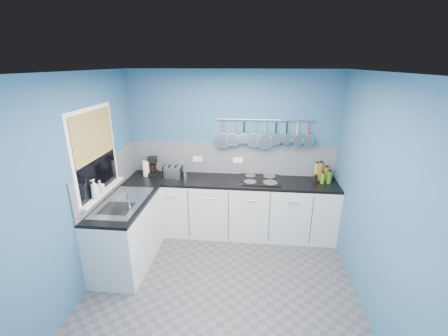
% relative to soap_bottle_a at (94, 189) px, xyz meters
% --- Properties ---
extents(floor, '(3.20, 3.00, 0.02)m').
position_rel_soap_bottle_a_xyz_m(floor, '(1.53, -0.09, -1.18)').
color(floor, '#47474C').
rests_on(floor, ground).
extents(ceiling, '(3.20, 3.00, 0.02)m').
position_rel_soap_bottle_a_xyz_m(ceiling, '(1.53, -0.09, 1.34)').
color(ceiling, white).
rests_on(ceiling, ground).
extents(wall_back, '(3.20, 0.02, 2.50)m').
position_rel_soap_bottle_a_xyz_m(wall_back, '(1.53, 1.42, 0.08)').
color(wall_back, '#2E597E').
rests_on(wall_back, ground).
extents(wall_front, '(3.20, 0.02, 2.50)m').
position_rel_soap_bottle_a_xyz_m(wall_front, '(1.53, -1.60, 0.08)').
color(wall_front, '#2E597E').
rests_on(wall_front, ground).
extents(wall_left, '(0.02, 3.00, 2.50)m').
position_rel_soap_bottle_a_xyz_m(wall_left, '(-0.08, -0.09, 0.08)').
color(wall_left, '#2E597E').
rests_on(wall_left, ground).
extents(wall_right, '(0.02, 3.00, 2.50)m').
position_rel_soap_bottle_a_xyz_m(wall_right, '(3.14, -0.09, 0.08)').
color(wall_right, '#2E597E').
rests_on(wall_right, ground).
extents(backsplash_back, '(3.20, 0.02, 0.50)m').
position_rel_soap_bottle_a_xyz_m(backsplash_back, '(1.53, 1.40, -0.02)').
color(backsplash_back, '#8F929C').
rests_on(backsplash_back, wall_back).
extents(backsplash_left, '(0.02, 1.80, 0.50)m').
position_rel_soap_bottle_a_xyz_m(backsplash_left, '(-0.06, 0.51, -0.02)').
color(backsplash_left, '#8F929C').
rests_on(backsplash_left, wall_left).
extents(cabinet_run_back, '(3.20, 0.60, 0.86)m').
position_rel_soap_bottle_a_xyz_m(cabinet_run_back, '(1.53, 1.11, -0.74)').
color(cabinet_run_back, silver).
rests_on(cabinet_run_back, ground).
extents(worktop_back, '(3.20, 0.60, 0.04)m').
position_rel_soap_bottle_a_xyz_m(worktop_back, '(1.53, 1.11, -0.29)').
color(worktop_back, black).
rests_on(worktop_back, cabinet_run_back).
extents(cabinet_run_left, '(0.60, 1.20, 0.86)m').
position_rel_soap_bottle_a_xyz_m(cabinet_run_left, '(0.23, 0.21, -0.74)').
color(cabinet_run_left, silver).
rests_on(cabinet_run_left, ground).
extents(worktop_left, '(0.60, 1.20, 0.04)m').
position_rel_soap_bottle_a_xyz_m(worktop_left, '(0.23, 0.21, -0.29)').
color(worktop_left, black).
rests_on(worktop_left, cabinet_run_left).
extents(window_frame, '(0.01, 1.00, 1.10)m').
position_rel_soap_bottle_a_xyz_m(window_frame, '(-0.05, 0.21, 0.38)').
color(window_frame, white).
rests_on(window_frame, wall_left).
extents(window_glass, '(0.01, 0.90, 1.00)m').
position_rel_soap_bottle_a_xyz_m(window_glass, '(-0.04, 0.21, 0.38)').
color(window_glass, black).
rests_on(window_glass, wall_left).
extents(bamboo_blind, '(0.01, 0.90, 0.55)m').
position_rel_soap_bottle_a_xyz_m(bamboo_blind, '(-0.03, 0.21, 0.61)').
color(bamboo_blind, olive).
rests_on(bamboo_blind, wall_left).
extents(window_sill, '(0.10, 0.98, 0.03)m').
position_rel_soap_bottle_a_xyz_m(window_sill, '(-0.02, 0.21, -0.13)').
color(window_sill, white).
rests_on(window_sill, wall_left).
extents(sink_unit, '(0.50, 0.95, 0.01)m').
position_rel_soap_bottle_a_xyz_m(sink_unit, '(0.23, 0.21, -0.27)').
color(sink_unit, silver).
rests_on(sink_unit, worktop_left).
extents(mixer_tap, '(0.12, 0.08, 0.26)m').
position_rel_soap_bottle_a_xyz_m(mixer_tap, '(0.39, 0.03, -0.14)').
color(mixer_tap, silver).
rests_on(mixer_tap, worktop_left).
extents(socket_left, '(0.15, 0.01, 0.09)m').
position_rel_soap_bottle_a_xyz_m(socket_left, '(0.98, 1.39, -0.04)').
color(socket_left, white).
rests_on(socket_left, backsplash_back).
extents(socket_right, '(0.15, 0.01, 0.09)m').
position_rel_soap_bottle_a_xyz_m(socket_right, '(1.63, 1.39, -0.04)').
color(socket_right, white).
rests_on(socket_right, backsplash_back).
extents(pot_rail, '(1.45, 0.02, 0.02)m').
position_rel_soap_bottle_a_xyz_m(pot_rail, '(2.03, 1.36, 0.61)').
color(pot_rail, silver).
rests_on(pot_rail, wall_back).
extents(soap_bottle_a, '(0.12, 0.12, 0.24)m').
position_rel_soap_bottle_a_xyz_m(soap_bottle_a, '(0.00, 0.00, 0.00)').
color(soap_bottle_a, white).
rests_on(soap_bottle_a, window_sill).
extents(soap_bottle_b, '(0.09, 0.09, 0.17)m').
position_rel_soap_bottle_a_xyz_m(soap_bottle_b, '(0.00, 0.13, -0.03)').
color(soap_bottle_b, white).
rests_on(soap_bottle_b, window_sill).
extents(paper_towel, '(0.12, 0.12, 0.24)m').
position_rel_soap_bottle_a_xyz_m(paper_towel, '(0.20, 1.16, -0.15)').
color(paper_towel, white).
rests_on(paper_towel, worktop_back).
extents(coffee_maker, '(0.20, 0.21, 0.28)m').
position_rel_soap_bottle_a_xyz_m(coffee_maker, '(0.29, 1.22, -0.13)').
color(coffee_maker, black).
rests_on(coffee_maker, worktop_back).
extents(toaster, '(0.29, 0.19, 0.18)m').
position_rel_soap_bottle_a_xyz_m(toaster, '(0.64, 1.13, -0.18)').
color(toaster, silver).
rests_on(toaster, worktop_back).
extents(canister, '(0.09, 0.09, 0.12)m').
position_rel_soap_bottle_a_xyz_m(canister, '(0.82, 1.14, -0.21)').
color(canister, silver).
rests_on(canister, worktop_back).
extents(hob, '(0.61, 0.54, 0.01)m').
position_rel_soap_bottle_a_xyz_m(hob, '(1.98, 1.17, -0.26)').
color(hob, black).
rests_on(hob, worktop_back).
extents(pan_0, '(0.25, 0.08, 0.44)m').
position_rel_soap_bottle_a_xyz_m(pan_0, '(1.40, 1.35, 0.39)').
color(pan_0, silver).
rests_on(pan_0, pot_rail).
extents(pan_1, '(0.21, 0.09, 0.40)m').
position_rel_soap_bottle_a_xyz_m(pan_1, '(1.55, 1.35, 0.41)').
color(pan_1, silver).
rests_on(pan_1, pot_rail).
extents(pan_2, '(0.16, 0.11, 0.35)m').
position_rel_soap_bottle_a_xyz_m(pan_2, '(1.71, 1.35, 0.44)').
color(pan_2, silver).
rests_on(pan_2, pot_rail).
extents(pan_3, '(0.22, 0.07, 0.41)m').
position_rel_soap_bottle_a_xyz_m(pan_3, '(1.87, 1.35, 0.40)').
color(pan_3, silver).
rests_on(pan_3, pot_rail).
extents(pan_4, '(0.24, 0.08, 0.43)m').
position_rel_soap_bottle_a_xyz_m(pan_4, '(2.03, 1.35, 0.39)').
color(pan_4, silver).
rests_on(pan_4, pot_rail).
extents(pan_5, '(0.17, 0.11, 0.36)m').
position_rel_soap_bottle_a_xyz_m(pan_5, '(2.19, 1.35, 0.43)').
color(pan_5, silver).
rests_on(pan_5, pot_rail).
extents(pan_6, '(0.16, 0.12, 0.35)m').
position_rel_soap_bottle_a_xyz_m(pan_6, '(2.35, 1.35, 0.44)').
color(pan_6, silver).
rests_on(pan_6, pot_rail).
extents(pan_7, '(0.17, 0.12, 0.36)m').
position_rel_soap_bottle_a_xyz_m(pan_7, '(2.51, 1.35, 0.43)').
color(pan_7, silver).
rests_on(pan_7, pot_rail).
extents(pan_8, '(0.16, 0.12, 0.35)m').
position_rel_soap_bottle_a_xyz_m(pan_8, '(2.67, 1.35, 0.43)').
color(pan_8, silver).
rests_on(pan_8, pot_rail).
extents(condiment_0, '(0.07, 0.07, 0.21)m').
position_rel_soap_bottle_a_xyz_m(condiment_0, '(2.96, 1.24, -0.16)').
color(condiment_0, '#8C5914').
rests_on(condiment_0, worktop_back).
extents(condiment_1, '(0.07, 0.07, 0.29)m').
position_rel_soap_bottle_a_xyz_m(condiment_1, '(2.87, 1.22, -0.13)').
color(condiment_1, brown).
rests_on(condiment_1, worktop_back).
extents(condiment_2, '(0.06, 0.06, 0.27)m').
position_rel_soap_bottle_a_xyz_m(condiment_2, '(2.82, 1.25, -0.14)').
color(condiment_2, olive).
rests_on(condiment_2, worktop_back).
extents(condiment_3, '(0.07, 0.07, 0.19)m').
position_rel_soap_bottle_a_xyz_m(condiment_3, '(2.99, 1.13, -0.18)').
color(condiment_3, '#265919').
rests_on(condiment_3, worktop_back).
extents(condiment_4, '(0.06, 0.06, 0.16)m').
position_rel_soap_bottle_a_xyz_m(condiment_4, '(2.89, 1.12, -0.19)').
color(condiment_4, '#3F721E').
rests_on(condiment_4, worktop_back).
extents(condiment_5, '(0.06, 0.06, 0.11)m').
position_rel_soap_bottle_a_xyz_m(condiment_5, '(2.79, 1.12, -0.21)').
color(condiment_5, black).
rests_on(condiment_5, worktop_back).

